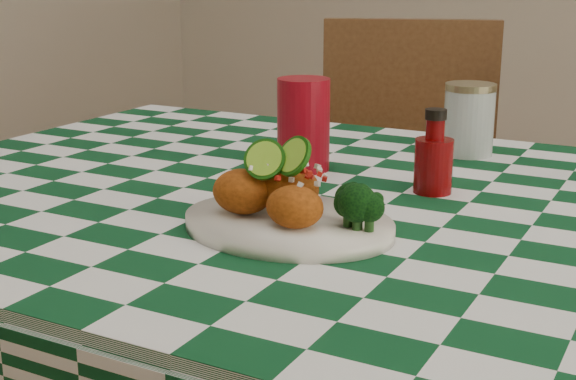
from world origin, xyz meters
The scene contains 7 objects.
plate centered at (-0.07, -0.17, 0.80)m, with size 0.28×0.22×0.02m, color white, non-canonical shape.
fried_chicken_pile centered at (-0.07, -0.17, 0.85)m, with size 0.15×0.11×0.10m, color #A94910, non-canonical shape.
broccoli_side centered at (0.03, -0.16, 0.83)m, with size 0.08×0.08×0.06m, color black, non-canonical shape.
red_tumbler centered at (-0.20, 0.12, 0.86)m, with size 0.09×0.09×0.15m, color maroon.
ketchup_bottle centered at (0.04, 0.09, 0.85)m, with size 0.06×0.06×0.13m, color #5F0406, non-canonical shape.
mason_jar centered at (0.01, 0.36, 0.85)m, with size 0.09×0.09×0.13m, color #B2BCBA, non-canonical shape.
wooden_chair_left centered at (-0.24, 0.75, 0.49)m, with size 0.45×0.47×0.98m, color #472814, non-canonical shape.
Camera 1 is at (0.39, -1.04, 1.12)m, focal length 50.00 mm.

